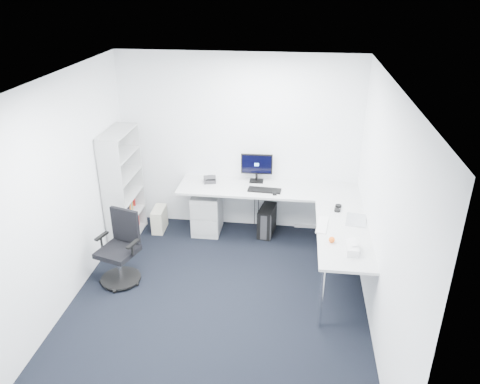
# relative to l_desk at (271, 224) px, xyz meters

# --- Properties ---
(ground) EXTENTS (4.20, 4.20, 0.00)m
(ground) POSITION_rel_l_desk_xyz_m (-0.55, -1.40, -0.41)
(ground) COLOR black
(ceiling) EXTENTS (4.20, 4.20, 0.00)m
(ceiling) POSITION_rel_l_desk_xyz_m (-0.55, -1.40, 2.29)
(ceiling) COLOR white
(wall_back) EXTENTS (3.60, 0.02, 2.70)m
(wall_back) POSITION_rel_l_desk_xyz_m (-0.55, 0.70, 0.94)
(wall_back) COLOR white
(wall_back) RESTS_ON ground
(wall_front) EXTENTS (3.60, 0.02, 2.70)m
(wall_front) POSITION_rel_l_desk_xyz_m (-0.55, -3.50, 0.94)
(wall_front) COLOR white
(wall_front) RESTS_ON ground
(wall_left) EXTENTS (0.02, 4.20, 2.70)m
(wall_left) POSITION_rel_l_desk_xyz_m (-2.35, -1.40, 0.94)
(wall_left) COLOR white
(wall_left) RESTS_ON ground
(wall_right) EXTENTS (0.02, 4.20, 2.70)m
(wall_right) POSITION_rel_l_desk_xyz_m (1.25, -1.40, 0.94)
(wall_right) COLOR white
(wall_right) RESTS_ON ground
(l_desk) EXTENTS (2.79, 1.56, 0.81)m
(l_desk) POSITION_rel_l_desk_xyz_m (0.00, 0.00, 0.00)
(l_desk) COLOR #B9BBBB
(l_desk) RESTS_ON ground
(drawer_pedestal) EXTENTS (0.42, 0.52, 0.64)m
(drawer_pedestal) POSITION_rel_l_desk_xyz_m (-1.01, 0.39, -0.09)
(drawer_pedestal) COLOR #B9BBBB
(drawer_pedestal) RESTS_ON ground
(bookshelf) EXTENTS (0.33, 0.85, 1.70)m
(bookshelf) POSITION_rel_l_desk_xyz_m (-2.17, 0.05, 0.44)
(bookshelf) COLOR #AFB1B1
(bookshelf) RESTS_ON ground
(task_chair) EXTENTS (0.67, 0.67, 0.96)m
(task_chair) POSITION_rel_l_desk_xyz_m (-1.89, -1.07, 0.08)
(task_chair) COLOR black
(task_chair) RESTS_ON ground
(black_pc_tower) EXTENTS (0.28, 0.48, 0.45)m
(black_pc_tower) POSITION_rel_l_desk_xyz_m (-0.08, 0.42, -0.18)
(black_pc_tower) COLOR black
(black_pc_tower) RESTS_ON ground
(beige_pc_tower) EXTENTS (0.19, 0.39, 0.37)m
(beige_pc_tower) POSITION_rel_l_desk_xyz_m (-1.76, 0.33, -0.22)
(beige_pc_tower) COLOR beige
(beige_pc_tower) RESTS_ON ground
(power_strip) EXTENTS (0.37, 0.07, 0.04)m
(power_strip) POSITION_rel_l_desk_xyz_m (0.53, 0.70, -0.39)
(power_strip) COLOR silver
(power_strip) RESTS_ON ground
(monitor) EXTENTS (0.47, 0.16, 0.45)m
(monitor) POSITION_rel_l_desk_xyz_m (-0.26, 0.55, 0.63)
(monitor) COLOR black
(monitor) RESTS_ON l_desk
(black_keyboard) EXTENTS (0.49, 0.20, 0.02)m
(black_keyboard) POSITION_rel_l_desk_xyz_m (-0.12, 0.23, 0.42)
(black_keyboard) COLOR black
(black_keyboard) RESTS_ON l_desk
(mouse) EXTENTS (0.08, 0.10, 0.03)m
(mouse) POSITION_rel_l_desk_xyz_m (0.03, 0.13, 0.42)
(mouse) COLOR black
(mouse) RESTS_ON l_desk
(desk_phone) EXTENTS (0.22, 0.22, 0.12)m
(desk_phone) POSITION_rel_l_desk_xyz_m (-0.96, 0.45, 0.47)
(desk_phone) COLOR #2C2C2E
(desk_phone) RESTS_ON l_desk
(laptop) EXTENTS (0.41, 0.40, 0.26)m
(laptop) POSITION_rel_l_desk_xyz_m (1.11, -0.52, 0.54)
(laptop) COLOR silver
(laptop) RESTS_ON l_desk
(white_keyboard) EXTENTS (0.19, 0.46, 0.01)m
(white_keyboard) POSITION_rel_l_desk_xyz_m (0.68, -0.70, 0.41)
(white_keyboard) COLOR silver
(white_keyboard) RESTS_ON l_desk
(headphones) EXTENTS (0.16, 0.21, 0.05)m
(headphones) POSITION_rel_l_desk_xyz_m (0.90, -0.22, 0.43)
(headphones) COLOR black
(headphones) RESTS_ON l_desk
(orange_fruit) EXTENTS (0.07, 0.07, 0.07)m
(orange_fruit) POSITION_rel_l_desk_xyz_m (0.78, -1.10, 0.44)
(orange_fruit) COLOR orange
(orange_fruit) RESTS_ON l_desk
(tissue_box) EXTENTS (0.13, 0.26, 0.09)m
(tissue_box) POSITION_rel_l_desk_xyz_m (0.99, -1.28, 0.45)
(tissue_box) COLOR silver
(tissue_box) RESTS_ON l_desk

